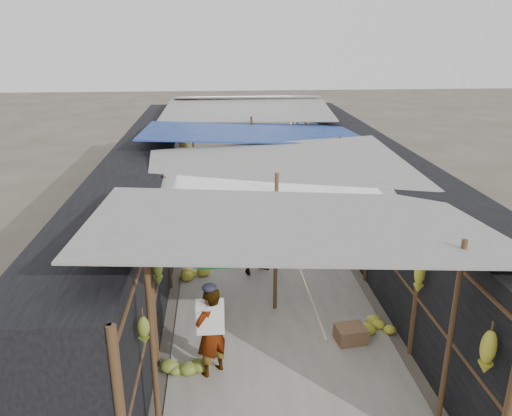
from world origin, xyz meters
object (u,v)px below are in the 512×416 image
object	(u,v)px
black_basin	(334,246)
vendor_seated	(295,211)
crate_near	(288,235)
vendor_elderly	(211,332)
shopper_blue	(261,241)

from	to	relation	value
black_basin	vendor_seated	bearing A→B (deg)	116.42
crate_near	vendor_seated	xyz separation A→B (m)	(0.29, 0.86, 0.29)
vendor_elderly	vendor_seated	distance (m)	6.16
black_basin	vendor_seated	world-z (taller)	vendor_seated
vendor_elderly	shopper_blue	size ratio (longest dim) A/B	1.00
shopper_blue	black_basin	bearing A→B (deg)	2.94
vendor_elderly	vendor_seated	size ratio (longest dim) A/B	1.57
crate_near	shopper_blue	size ratio (longest dim) A/B	0.38
crate_near	shopper_blue	bearing A→B (deg)	-105.01
crate_near	shopper_blue	distance (m)	1.91
black_basin	vendor_seated	xyz separation A→B (m)	(-0.71, 1.44, 0.37)
crate_near	shopper_blue	world-z (taller)	shopper_blue
black_basin	shopper_blue	size ratio (longest dim) A/B	0.42
black_basin	shopper_blue	xyz separation A→B (m)	(-1.83, -1.04, 0.63)
vendor_elderly	vendor_seated	world-z (taller)	vendor_elderly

